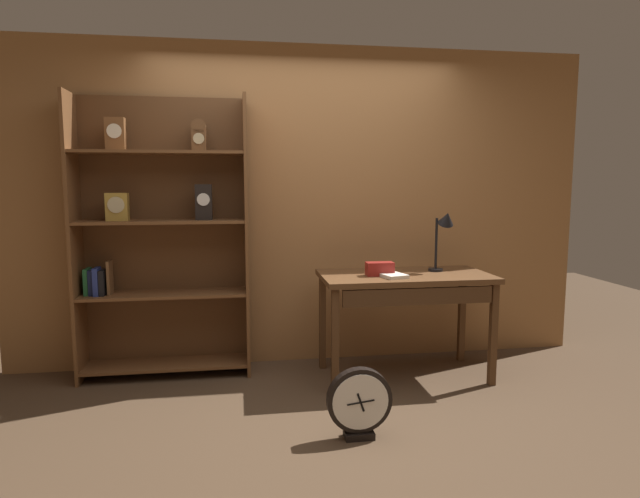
{
  "coord_description": "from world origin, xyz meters",
  "views": [
    {
      "loc": [
        -0.55,
        -3.05,
        1.5
      ],
      "look_at": [
        0.02,
        0.64,
        1.03
      ],
      "focal_mm": 30.02,
      "sensor_mm": 36.0,
      "label": 1
    }
  ],
  "objects_px": {
    "open_repair_manual": "(392,275)",
    "workbench": "(406,287)",
    "desk_lamp": "(444,228)",
    "bookshelf": "(161,239)",
    "toolbox_small": "(380,269)",
    "round_clock_large": "(359,403)"
  },
  "relations": [
    {
      "from": "desk_lamp",
      "to": "toolbox_small",
      "type": "relative_size",
      "value": 2.39
    },
    {
      "from": "open_repair_manual",
      "to": "bookshelf",
      "type": "bearing_deg",
      "value": 149.26
    },
    {
      "from": "workbench",
      "to": "round_clock_large",
      "type": "bearing_deg",
      "value": -121.9
    },
    {
      "from": "toolbox_small",
      "to": "round_clock_large",
      "type": "bearing_deg",
      "value": -111.77
    },
    {
      "from": "workbench",
      "to": "open_repair_manual",
      "type": "relative_size",
      "value": 5.85
    },
    {
      "from": "desk_lamp",
      "to": "bookshelf",
      "type": "bearing_deg",
      "value": 172.05
    },
    {
      "from": "workbench",
      "to": "toolbox_small",
      "type": "height_order",
      "value": "toolbox_small"
    },
    {
      "from": "desk_lamp",
      "to": "round_clock_large",
      "type": "xyz_separation_m",
      "value": [
        -0.89,
        -0.99,
        -0.93
      ]
    },
    {
      "from": "desk_lamp",
      "to": "round_clock_large",
      "type": "relative_size",
      "value": 1.14
    },
    {
      "from": "bookshelf",
      "to": "round_clock_large",
      "type": "height_order",
      "value": "bookshelf"
    },
    {
      "from": "open_repair_manual",
      "to": "workbench",
      "type": "bearing_deg",
      "value": 18.69
    },
    {
      "from": "toolbox_small",
      "to": "round_clock_large",
      "type": "distance_m",
      "value": 1.16
    },
    {
      "from": "bookshelf",
      "to": "open_repair_manual",
      "type": "xyz_separation_m",
      "value": [
        1.7,
        -0.47,
        -0.25
      ]
    },
    {
      "from": "bookshelf",
      "to": "open_repair_manual",
      "type": "distance_m",
      "value": 1.78
    },
    {
      "from": "workbench",
      "to": "open_repair_manual",
      "type": "height_order",
      "value": "open_repair_manual"
    },
    {
      "from": "toolbox_small",
      "to": "round_clock_large",
      "type": "xyz_separation_m",
      "value": [
        -0.36,
        -0.9,
        -0.64
      ]
    },
    {
      "from": "open_repair_manual",
      "to": "desk_lamp",
      "type": "bearing_deg",
      "value": 4.82
    },
    {
      "from": "desk_lamp",
      "to": "toolbox_small",
      "type": "xyz_separation_m",
      "value": [
        -0.54,
        -0.1,
        -0.29
      ]
    },
    {
      "from": "workbench",
      "to": "round_clock_large",
      "type": "height_order",
      "value": "workbench"
    },
    {
      "from": "desk_lamp",
      "to": "open_repair_manual",
      "type": "relative_size",
      "value": 2.22
    },
    {
      "from": "toolbox_small",
      "to": "open_repair_manual",
      "type": "xyz_separation_m",
      "value": [
        0.08,
        -0.07,
        -0.04
      ]
    },
    {
      "from": "workbench",
      "to": "round_clock_large",
      "type": "relative_size",
      "value": 3.01
    }
  ]
}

